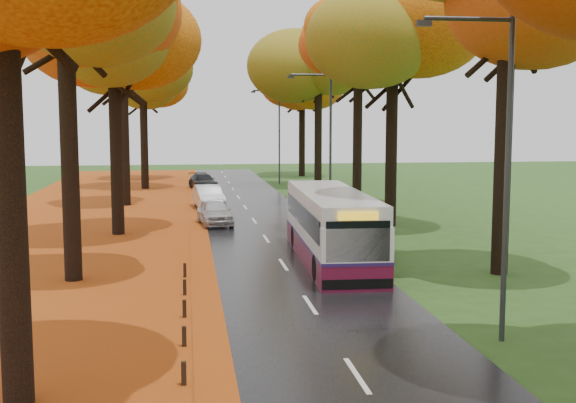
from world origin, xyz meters
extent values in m
cube|color=black|center=(0.00, 25.00, 0.02)|extent=(6.50, 90.00, 0.04)
cube|color=silver|center=(0.00, 25.00, 0.04)|extent=(0.12, 90.00, 0.01)
cube|color=#86340C|center=(-9.00, 25.00, 0.01)|extent=(12.00, 90.00, 0.02)
cube|color=#B14812|center=(-3.05, 25.00, 0.04)|extent=(0.90, 90.00, 0.01)
cylinder|color=black|center=(-6.90, 5.50, 4.29)|extent=(0.60, 0.60, 8.58)
cylinder|color=black|center=(-7.50, 16.50, 4.58)|extent=(0.60, 0.60, 9.15)
cylinder|color=black|center=(-6.90, 26.50, 4.00)|extent=(0.60, 0.60, 8.00)
ellipsoid|color=#CA5916|center=(-6.90, 26.50, 9.00)|extent=(9.20, 9.20, 7.18)
cylinder|color=black|center=(-7.50, 38.50, 4.29)|extent=(0.60, 0.60, 8.58)
ellipsoid|color=#CA5916|center=(-7.50, 38.50, 9.65)|extent=(8.00, 8.00, 6.24)
cylinder|color=black|center=(-6.90, 49.50, 4.58)|extent=(0.60, 0.60, 9.15)
ellipsoid|color=#CA5916|center=(-6.90, 49.50, 10.30)|extent=(9.20, 9.20, 7.18)
cylinder|color=black|center=(-7.50, 59.50, 4.00)|extent=(0.60, 0.60, 8.00)
ellipsoid|color=#CA5916|center=(-7.50, 59.50, 9.00)|extent=(8.00, 8.00, 6.24)
cylinder|color=black|center=(7.50, 15.50, 4.61)|extent=(0.60, 0.60, 9.22)
cylinder|color=black|center=(6.90, 27.50, 4.10)|extent=(0.60, 0.60, 8.19)
ellipsoid|color=orange|center=(6.90, 27.50, 9.22)|extent=(9.20, 9.20, 7.18)
cylinder|color=black|center=(7.50, 37.50, 4.35)|extent=(0.60, 0.60, 8.70)
ellipsoid|color=orange|center=(7.50, 37.50, 9.79)|extent=(8.20, 8.20, 6.40)
cylinder|color=black|center=(6.90, 48.50, 4.61)|extent=(0.60, 0.60, 9.22)
ellipsoid|color=orange|center=(6.90, 48.50, 10.37)|extent=(9.20, 9.20, 7.18)
cylinder|color=black|center=(7.50, 60.50, 4.10)|extent=(0.60, 0.60, 8.19)
ellipsoid|color=orange|center=(7.50, 60.50, 9.22)|extent=(8.20, 8.20, 6.40)
cube|color=black|center=(-3.70, 6.00, 0.26)|extent=(0.11, 0.11, 0.52)
cube|color=black|center=(-3.70, 8.60, 0.26)|extent=(0.11, 0.11, 0.52)
cube|color=black|center=(-3.70, 11.20, 0.26)|extent=(0.11, 0.11, 0.52)
cube|color=black|center=(-3.70, 13.80, 0.26)|extent=(0.11, 0.11, 0.52)
cube|color=black|center=(-3.70, 16.40, 0.26)|extent=(0.11, 0.11, 0.52)
cylinder|color=#333538|center=(4.20, 8.00, 4.00)|extent=(0.14, 0.14, 8.00)
cylinder|color=#333538|center=(3.10, 8.00, 7.90)|extent=(2.20, 0.11, 0.11)
cube|color=#333538|center=(2.00, 8.00, 7.78)|extent=(0.35, 0.18, 0.14)
cylinder|color=#333538|center=(4.20, 30.00, 4.00)|extent=(0.14, 0.14, 8.00)
cylinder|color=#333538|center=(3.10, 30.00, 7.90)|extent=(2.20, 0.11, 0.11)
cube|color=#333538|center=(2.00, 30.00, 7.78)|extent=(0.35, 0.18, 0.14)
cylinder|color=#333538|center=(4.20, 52.00, 4.00)|extent=(0.14, 0.14, 8.00)
cylinder|color=#333538|center=(3.10, 52.00, 7.90)|extent=(2.20, 0.11, 0.11)
cube|color=#333538|center=(2.00, 52.00, 7.78)|extent=(0.35, 0.18, 0.14)
cube|color=#5A0E28|center=(1.94, 18.46, 0.46)|extent=(2.68, 10.39, 0.84)
cube|color=silver|center=(1.94, 18.46, 1.49)|extent=(2.68, 10.39, 1.22)
cube|color=silver|center=(1.94, 18.46, 2.43)|extent=(2.63, 10.18, 0.66)
cube|color=#29164F|center=(1.94, 18.46, 0.93)|extent=(2.71, 10.41, 0.11)
cube|color=black|center=(1.94, 18.46, 1.87)|extent=(2.69, 9.56, 0.80)
cube|color=black|center=(1.77, 13.33, 1.68)|extent=(2.06, 0.13, 1.31)
cube|color=yellow|center=(1.77, 13.33, 2.50)|extent=(1.29, 0.10, 0.26)
cube|color=black|center=(1.77, 13.35, 0.30)|extent=(2.30, 0.20, 0.33)
cylinder|color=black|center=(0.77, 14.99, 0.51)|extent=(0.29, 0.95, 0.94)
cylinder|color=black|center=(2.87, 14.92, 0.51)|extent=(0.29, 0.95, 0.94)
cylinder|color=black|center=(0.99, 21.59, 0.51)|extent=(0.29, 0.95, 0.94)
cylinder|color=black|center=(3.09, 21.52, 0.51)|extent=(0.29, 0.95, 0.94)
imported|color=silver|center=(-2.17, 28.79, 0.69)|extent=(2.02, 3.99, 1.30)
imported|color=#ADAFB5|center=(-2.29, 35.74, 0.76)|extent=(2.03, 4.52, 1.44)
imported|color=black|center=(-2.35, 48.37, 0.64)|extent=(2.47, 4.40, 1.20)
camera|label=1|loc=(-3.56, -8.68, 5.55)|focal=45.00mm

